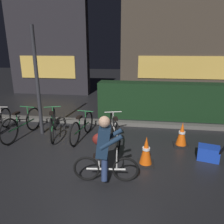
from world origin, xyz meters
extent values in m
plane|color=black|center=(0.00, 0.00, 0.00)|extent=(40.00, 40.00, 0.00)
cube|color=#56544F|center=(0.00, 2.20, 0.06)|extent=(12.00, 0.24, 0.12)
cube|color=black|center=(1.80, 3.10, 0.61)|extent=(4.80, 0.70, 1.22)
cube|color=#262328|center=(-3.87, 6.50, 2.47)|extent=(4.07, 0.50, 4.93)
cube|color=#E5B751|center=(-3.87, 6.23, 1.40)|extent=(2.85, 0.04, 1.10)
cube|color=#42382D|center=(2.73, 7.20, 2.51)|extent=(5.99, 0.50, 5.02)
cube|color=#E5B751|center=(2.73, 6.93, 1.40)|extent=(4.19, 0.04, 1.10)
cylinder|color=#2D2D33|center=(-1.90, 1.20, 1.45)|extent=(0.10, 0.10, 2.89)
torus|color=black|center=(-3.21, 1.52, 0.31)|extent=(0.11, 0.62, 0.62)
cylinder|color=silver|center=(-3.18, 1.31, 0.50)|extent=(0.03, 0.03, 0.39)
cylinder|color=silver|center=(-3.18, 1.31, 0.69)|extent=(0.46, 0.07, 0.02)
torus|color=black|center=(-2.23, 1.41, 0.34)|extent=(0.13, 0.68, 0.68)
torus|color=black|center=(-2.36, 0.39, 0.34)|extent=(0.13, 0.68, 0.68)
cylinder|color=#236B38|center=(-2.29, 0.90, 0.34)|extent=(0.17, 1.02, 0.04)
cylinder|color=#236B38|center=(-2.32, 0.72, 0.53)|extent=(0.03, 0.03, 0.38)
cube|color=black|center=(-2.32, 0.72, 0.72)|extent=(0.12, 0.21, 0.05)
cylinder|color=#236B38|center=(-2.26, 1.18, 0.56)|extent=(0.03, 0.03, 0.43)
cylinder|color=#236B38|center=(-2.26, 1.18, 0.77)|extent=(0.46, 0.08, 0.02)
torus|color=black|center=(-1.67, 1.56, 0.33)|extent=(0.26, 0.64, 0.66)
torus|color=black|center=(-1.34, 0.62, 0.33)|extent=(0.26, 0.64, 0.66)
cylinder|color=#236B38|center=(-1.51, 1.09, 0.33)|extent=(0.36, 0.95, 0.04)
cylinder|color=#236B38|center=(-1.45, 0.92, 0.52)|extent=(0.03, 0.03, 0.37)
cube|color=black|center=(-1.45, 0.92, 0.70)|extent=(0.16, 0.22, 0.05)
cylinder|color=#236B38|center=(-1.60, 1.34, 0.54)|extent=(0.03, 0.03, 0.42)
cylinder|color=#236B38|center=(-1.60, 1.34, 0.75)|extent=(0.44, 0.17, 0.02)
torus|color=black|center=(-0.60, 1.45, 0.31)|extent=(0.12, 0.62, 0.62)
torus|color=black|center=(-0.71, 0.54, 0.31)|extent=(0.12, 0.62, 0.62)
cylinder|color=#236B38|center=(-0.65, 1.00, 0.31)|extent=(0.15, 0.92, 0.04)
cylinder|color=#236B38|center=(-0.67, 0.84, 0.48)|extent=(0.03, 0.03, 0.34)
cube|color=black|center=(-0.67, 0.84, 0.65)|extent=(0.12, 0.21, 0.05)
cylinder|color=#236B38|center=(-0.62, 1.25, 0.50)|extent=(0.03, 0.03, 0.39)
cylinder|color=#236B38|center=(-0.62, 1.25, 0.70)|extent=(0.46, 0.08, 0.02)
torus|color=black|center=(0.08, 1.43, 0.32)|extent=(0.21, 0.62, 0.63)
torus|color=black|center=(0.34, 0.53, 0.32)|extent=(0.21, 0.62, 0.63)
cylinder|color=silver|center=(0.21, 0.98, 0.32)|extent=(0.29, 0.91, 0.04)
cylinder|color=silver|center=(0.26, 0.82, 0.49)|extent=(0.03, 0.03, 0.35)
cube|color=black|center=(0.26, 0.82, 0.67)|extent=(0.15, 0.22, 0.05)
cylinder|color=silver|center=(0.14, 1.23, 0.51)|extent=(0.03, 0.03, 0.40)
cylinder|color=silver|center=(0.14, 1.23, 0.71)|extent=(0.45, 0.15, 0.02)
cube|color=black|center=(1.01, -0.10, 0.01)|extent=(0.36, 0.36, 0.03)
cone|color=#EA560F|center=(1.01, -0.10, 0.33)|extent=(0.26, 0.26, 0.60)
cylinder|color=white|center=(1.01, -0.10, 0.36)|extent=(0.16, 0.16, 0.05)
cube|color=black|center=(1.89, 0.93, 0.01)|extent=(0.36, 0.36, 0.03)
cone|color=#EA560F|center=(1.89, 0.93, 0.32)|extent=(0.26, 0.26, 0.58)
cylinder|color=white|center=(1.89, 0.93, 0.35)|extent=(0.16, 0.16, 0.05)
cube|color=#193DB7|center=(2.36, 0.30, 0.15)|extent=(0.51, 0.42, 0.30)
torus|color=black|center=(0.64, -0.75, 0.24)|extent=(0.49, 0.09, 0.48)
torus|color=black|center=(-0.06, -0.83, 0.24)|extent=(0.49, 0.09, 0.48)
cylinder|color=silver|center=(0.29, -0.79, 0.24)|extent=(0.70, 0.11, 0.04)
cylinder|color=silver|center=(0.17, -0.80, 0.37)|extent=(0.03, 0.03, 0.26)
cube|color=black|center=(0.17, -0.80, 0.51)|extent=(0.21, 0.12, 0.05)
cylinder|color=silver|center=(0.48, -0.77, 0.39)|extent=(0.03, 0.03, 0.30)
cylinder|color=silver|center=(0.48, -0.77, 0.54)|extent=(0.07, 0.46, 0.02)
cylinder|color=navy|center=(0.26, -0.69, 0.30)|extent=(0.13, 0.22, 0.42)
cylinder|color=navy|center=(0.28, -0.89, 0.30)|extent=(0.13, 0.22, 0.42)
cube|color=#192D47|center=(0.25, -0.79, 0.79)|extent=(0.29, 0.35, 0.54)
sphere|color=tan|center=(0.27, -0.79, 1.15)|extent=(0.20, 0.20, 0.20)
cylinder|color=#192D47|center=(0.37, -0.64, 0.84)|extent=(0.40, 0.12, 0.29)
cylinder|color=#192D47|center=(0.40, -0.92, 0.84)|extent=(0.40, 0.12, 0.29)
ellipsoid|color=maroon|center=(0.17, -0.60, 0.74)|extent=(0.33, 0.19, 0.24)
cylinder|color=black|center=(2.55, 0.05, 0.39)|extent=(0.25, 0.41, 0.78)
camera|label=1|loc=(0.87, -4.14, 2.35)|focal=34.32mm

